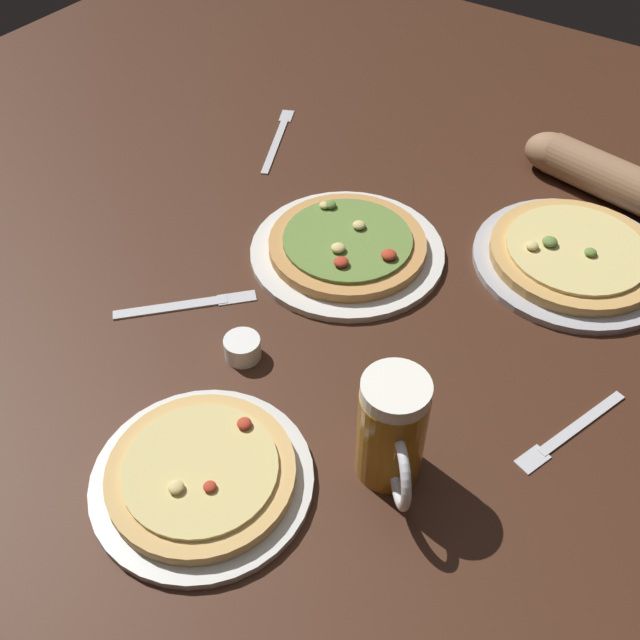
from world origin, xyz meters
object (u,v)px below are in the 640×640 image
(beer_mug_dark, at_px, (392,432))
(fork_left, at_px, (278,138))
(diner_arm, at_px, (592,171))
(knife_right, at_px, (186,304))
(pizza_plate_far, at_px, (347,247))
(fork_spare, at_px, (570,431))
(pizza_plate_near, at_px, (202,476))
(pizza_plate_side, at_px, (574,257))
(ramekin_sauce, at_px, (242,348))

(beer_mug_dark, height_order, fork_left, beer_mug_dark)
(fork_left, distance_m, diner_arm, 0.60)
(knife_right, bearing_deg, fork_left, 110.17)
(pizza_plate_far, distance_m, fork_left, 0.38)
(knife_right, height_order, fork_spare, same)
(beer_mug_dark, relative_size, fork_left, 0.74)
(pizza_plate_near, distance_m, beer_mug_dark, 0.24)
(knife_right, xyz_separation_m, diner_arm, (0.40, 0.65, 0.04))
(pizza_plate_far, distance_m, beer_mug_dark, 0.42)
(pizza_plate_far, xyz_separation_m, pizza_plate_side, (0.32, 0.19, 0.00))
(knife_right, relative_size, diner_arm, 0.60)
(ramekin_sauce, distance_m, fork_spare, 0.46)
(beer_mug_dark, bearing_deg, pizza_plate_near, -140.32)
(knife_right, bearing_deg, pizza_plate_side, 43.63)
(pizza_plate_near, distance_m, diner_arm, 0.89)
(pizza_plate_far, height_order, fork_left, pizza_plate_far)
(knife_right, distance_m, fork_spare, 0.59)
(beer_mug_dark, xyz_separation_m, diner_arm, (-0.01, 0.73, -0.04))
(fork_left, bearing_deg, pizza_plate_side, -2.31)
(beer_mug_dark, relative_size, fork_spare, 0.83)
(pizza_plate_near, bearing_deg, ramekin_sauce, 115.31)
(pizza_plate_side, distance_m, knife_right, 0.63)
(pizza_plate_side, height_order, diner_arm, diner_arm)
(fork_spare, xyz_separation_m, diner_arm, (-0.18, 0.54, 0.04))
(fork_spare, bearing_deg, pizza_plate_near, -136.27)
(beer_mug_dark, xyz_separation_m, fork_spare, (0.17, 0.18, -0.08))
(pizza_plate_far, xyz_separation_m, fork_spare, (0.44, -0.13, -0.01))
(beer_mug_dark, height_order, ramekin_sauce, beer_mug_dark)
(beer_mug_dark, bearing_deg, fork_spare, 47.51)
(beer_mug_dark, relative_size, diner_arm, 0.56)
(fork_left, height_order, knife_right, same)
(pizza_plate_far, bearing_deg, pizza_plate_side, 31.05)
(knife_right, bearing_deg, beer_mug_dark, -10.50)
(pizza_plate_near, xyz_separation_m, fork_left, (-0.40, 0.68, -0.01))
(pizza_plate_far, distance_m, knife_right, 0.28)
(pizza_plate_side, bearing_deg, fork_left, 177.69)
(beer_mug_dark, distance_m, diner_arm, 0.73)
(fork_left, bearing_deg, diner_arm, 18.76)
(pizza_plate_near, distance_m, knife_right, 0.32)
(pizza_plate_near, xyz_separation_m, ramekin_sauce, (-0.09, 0.19, 0.00))
(beer_mug_dark, relative_size, knife_right, 0.93)
(beer_mug_dark, distance_m, fork_spare, 0.26)
(knife_right, bearing_deg, diner_arm, 58.51)
(pizza_plate_far, bearing_deg, knife_right, -119.64)
(pizza_plate_near, distance_m, ramekin_sauce, 0.21)
(knife_right, xyz_separation_m, fork_spare, (0.58, 0.11, 0.00))
(beer_mug_dark, bearing_deg, pizza_plate_side, 84.81)
(ramekin_sauce, xyz_separation_m, diner_arm, (0.26, 0.68, 0.02))
(fork_left, height_order, fork_spare, same)
(pizza_plate_far, bearing_deg, fork_left, 144.88)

